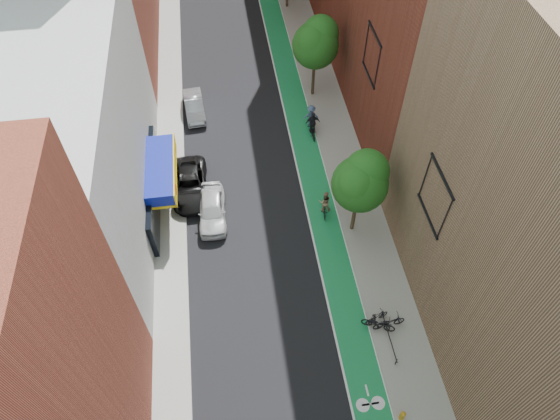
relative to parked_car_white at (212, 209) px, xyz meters
name	(u,v)px	position (x,y,z in m)	size (l,w,h in m)	color
ground	(290,396)	(3.23, -12.36, -0.75)	(160.00, 160.00, 0.00)	black
bike_lane	(289,82)	(7.23, 13.64, -0.74)	(2.00, 68.00, 0.01)	#157B45
sidewalk_left	(170,91)	(-2.77, 13.64, -0.67)	(2.00, 68.00, 0.15)	gray
sidewalk_right	(318,78)	(9.73, 13.64, -0.67)	(3.00, 68.00, 0.15)	gray
building_left_white	(66,145)	(-7.77, 1.64, 5.25)	(8.00, 20.00, 12.00)	silver
tree_near	(361,181)	(8.88, -2.34, 3.91)	(3.40, 3.36, 6.42)	#332619
tree_mid	(316,42)	(8.88, 11.66, 4.14)	(3.55, 3.53, 6.74)	#332619
parked_car_white	(212,209)	(0.00, 0.00, 0.00)	(1.77, 4.39, 1.50)	silver
parked_car_black	(190,184)	(-1.37, 2.42, -0.04)	(2.34, 5.08, 1.41)	black
parked_car_silver	(194,106)	(-0.80, 10.70, -0.08)	(1.42, 4.07, 1.34)	#93979B
cyclist_lane_near	(325,205)	(7.31, -0.78, 0.14)	(0.87, 1.51, 2.00)	black
cyclist_lane_mid	(313,127)	(7.93, 6.79, 0.13)	(1.08, 1.60, 2.18)	black
cyclist_lane_far	(311,119)	(7.93, 7.62, 0.21)	(1.17, 1.75, 2.14)	black
parked_bike_near	(389,322)	(9.24, -9.37, -0.10)	(0.66, 1.88, 0.99)	black
parked_bike_mid	(376,317)	(8.63, -8.96, -0.13)	(0.44, 1.56, 0.94)	black
parked_bike_far	(378,324)	(8.63, -9.38, -0.10)	(0.66, 1.90, 1.00)	black
fire_hydrant	(402,415)	(8.53, -14.27, -0.19)	(0.26, 0.26, 0.76)	orange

